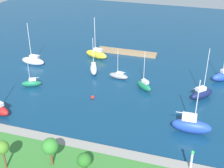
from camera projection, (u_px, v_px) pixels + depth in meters
water at (122, 74)px, 83.38m from camera, size 160.00×160.00×0.00m
pier_dock at (127, 52)px, 96.21m from camera, size 18.38×2.77×0.88m
breakwater at (72, 147)px, 55.85m from camera, size 60.29×3.11×1.24m
harbor_beacon at (192, 159)px, 48.99m from camera, size 0.56×0.56×3.73m
park_tree_west at (50, 146)px, 49.16m from camera, size 2.71×2.71×5.10m
park_tree_center at (2, 148)px, 48.35m from camera, size 2.16×2.16×5.19m
park_tree_east at (84, 160)px, 47.62m from camera, size 2.29×2.29×4.01m
sailboat_blue_far_north at (191, 125)px, 60.02m from camera, size 7.67×2.76×11.41m
sailboat_green_west_end at (144, 85)px, 75.49m from camera, size 4.93×4.51×9.93m
sailboat_white_along_channel at (94, 69)px, 83.62m from camera, size 3.92×6.07×9.81m
sailboat_yellow_lone_south at (96, 54)px, 92.53m from camera, size 7.48×3.80×12.26m
sailboat_gray_mid_basin at (119, 76)px, 80.82m from camera, size 5.29×2.35×8.31m
sailboat_navy_off_beacon at (202, 93)px, 71.72m from camera, size 5.83×6.09×12.18m
sailboat_blue_near_pier at (223, 76)px, 79.59m from camera, size 6.35×5.42×10.84m
sailboat_green_lone_north at (31, 83)px, 76.95m from camera, size 4.95×3.34×7.86m
sailboat_white_by_breakwater at (33, 61)px, 88.37m from camera, size 6.94×2.23×12.15m
mooring_buoy_red at (93, 97)px, 71.85m from camera, size 0.81×0.81×0.81m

